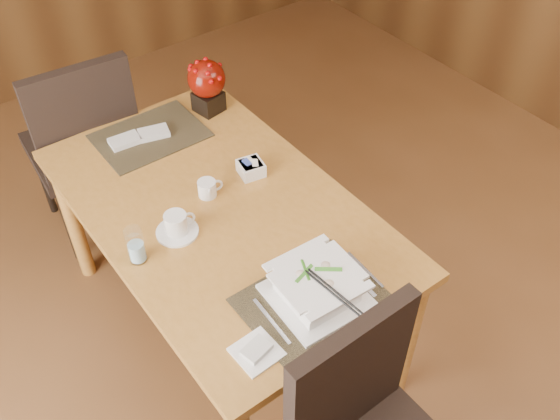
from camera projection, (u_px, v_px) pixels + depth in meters
dining_table at (221, 225)px, 2.43m from camera, size 0.90×1.50×0.75m
placemat_near at (311, 299)px, 2.05m from camera, size 0.45×0.33×0.01m
placemat_far at (150, 135)px, 2.68m from camera, size 0.45×0.33×0.01m
soup_setting at (317, 287)px, 2.01m from camera, size 0.31×0.31×0.12m
coffee_cup at (176, 225)px, 2.24m from camera, size 0.16×0.16×0.09m
water_glass at (136, 245)px, 2.12m from camera, size 0.07×0.07×0.14m
creamer_jug at (207, 189)px, 2.39m from camera, size 0.11×0.11×0.07m
sugar_caddy at (251, 168)px, 2.48m from camera, size 0.11×0.11×0.06m
berry_decor at (207, 83)px, 2.72m from camera, size 0.17×0.17×0.25m
napkins_far at (141, 136)px, 2.65m from camera, size 0.27×0.14×0.02m
bread_plate at (257, 352)px, 1.90m from camera, size 0.14×0.14×0.01m
far_chair at (85, 141)px, 2.92m from camera, size 0.52×0.52×1.04m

